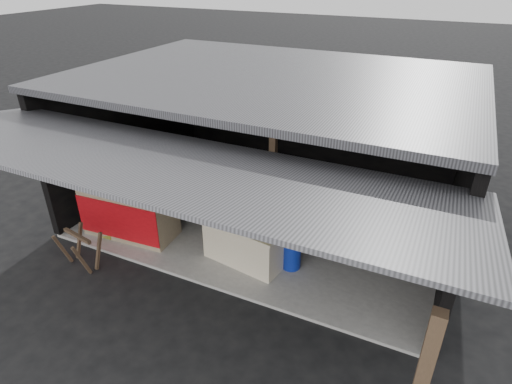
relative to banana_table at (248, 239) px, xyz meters
The scene contains 13 objects.
ground 1.10m from the banana_table, 104.62° to the right, with size 80.00×80.00×0.00m, color black.
concrete_slab 1.61m from the banana_table, 99.33° to the left, with size 7.00×5.00×0.06m, color gray.
shophouse 2.48m from the banana_table, 97.73° to the left, with size 7.40×7.29×3.02m.
banana_table is the anchor object (origin of this frame).
banana_pile 0.48m from the banana_table, 90.00° to the left, with size 1.35×0.81×0.16m, color yellow, non-canonical shape.
white_crate 0.85m from the banana_table, 81.21° to the left, with size 1.00×0.72×1.05m.
neighbor_stall 2.45m from the banana_table, behind, with size 1.80×0.91×1.81m.
green_signboard 2.99m from the banana_table, 168.84° to the right, with size 0.58×0.04×0.88m, color black.
sawhorse 2.96m from the banana_table, 151.18° to the right, with size 0.71×0.69×0.68m.
water_barrel 0.82m from the banana_table, ahead, with size 0.33×0.33×0.48m, color #0D2498.
plastic_chair 2.24m from the banana_table, 33.15° to the left, with size 0.48×0.48×0.82m.
magenta_rug 2.16m from the banana_table, 33.35° to the left, with size 1.50×1.00×0.01m, color maroon.
picture_frames 4.21m from the banana_table, 96.08° to the left, with size 1.62×0.04×0.46m.
Camera 1 is at (3.07, -4.65, 4.83)m, focal length 30.00 mm.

